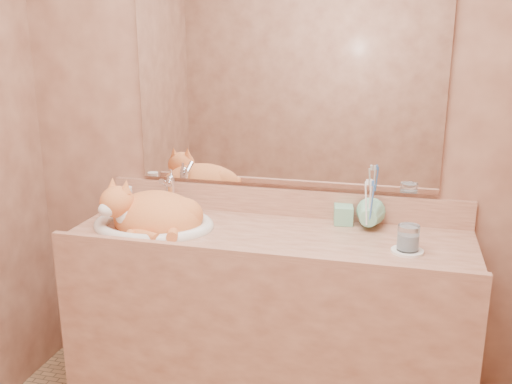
% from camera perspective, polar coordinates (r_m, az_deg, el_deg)
% --- Properties ---
extents(wall_back, '(2.40, 0.02, 2.50)m').
position_cam_1_polar(wall_back, '(2.44, 2.84, 6.74)').
color(wall_back, brown).
rests_on(wall_back, ground).
extents(vanity_counter, '(1.60, 0.55, 0.85)m').
position_cam_1_polar(vanity_counter, '(2.46, 1.22, -13.63)').
color(vanity_counter, brown).
rests_on(vanity_counter, floor).
extents(mirror, '(1.30, 0.02, 0.80)m').
position_cam_1_polar(mirror, '(2.41, 2.83, 9.98)').
color(mirror, white).
rests_on(mirror, wall_back).
extents(sink_basin, '(0.51, 0.43, 0.16)m').
position_cam_1_polar(sink_basin, '(2.39, -10.27, -1.61)').
color(sink_basin, white).
rests_on(sink_basin, vanity_counter).
extents(faucet, '(0.08, 0.14, 0.18)m').
position_cam_1_polar(faucet, '(2.56, -8.50, -0.09)').
color(faucet, silver).
rests_on(faucet, vanity_counter).
extents(cat, '(0.46, 0.41, 0.22)m').
position_cam_1_polar(cat, '(2.39, -10.47, -2.00)').
color(cat, '#D36830').
rests_on(cat, sink_basin).
extents(soap_dispenser, '(0.09, 0.09, 0.17)m').
position_cam_1_polar(soap_dispenser, '(2.37, 8.82, -1.48)').
color(soap_dispenser, '#7AC49C').
rests_on(soap_dispenser, vanity_counter).
extents(toothbrush_cup, '(0.12, 0.12, 0.11)m').
position_cam_1_polar(toothbrush_cup, '(2.32, 11.16, -2.77)').
color(toothbrush_cup, '#7AC49C').
rests_on(toothbrush_cup, vanity_counter).
extents(toothbrushes, '(0.04, 0.04, 0.23)m').
position_cam_1_polar(toothbrushes, '(2.30, 11.26, -0.95)').
color(toothbrushes, white).
rests_on(toothbrushes, toothbrush_cup).
extents(saucer, '(0.12, 0.12, 0.01)m').
position_cam_1_polar(saucer, '(2.17, 14.89, -5.73)').
color(saucer, white).
rests_on(saucer, vanity_counter).
extents(water_glass, '(0.08, 0.08, 0.09)m').
position_cam_1_polar(water_glass, '(2.16, 14.98, -4.45)').
color(water_glass, silver).
rests_on(water_glass, saucer).
extents(lotion_bottle, '(0.05, 0.05, 0.12)m').
position_cam_1_polar(lotion_bottle, '(2.59, -12.80, -0.80)').
color(lotion_bottle, white).
rests_on(lotion_bottle, vanity_counter).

